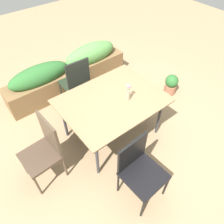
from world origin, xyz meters
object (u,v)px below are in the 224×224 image
chair_near_left (139,168)px  flower_vase (128,92)px  potted_plant (171,84)px  planter_box (68,73)px  chair_far_side (76,81)px  dining_table (112,102)px  chair_end_left (44,148)px

chair_near_left → flower_vase: (0.50, 0.80, 0.37)m
chair_near_left → potted_plant: 2.13m
chair_near_left → planter_box: size_ratio=0.37×
chair_near_left → chair_far_side: bearing=-101.0°
dining_table → flower_vase: 0.28m
chair_end_left → chair_far_side: bearing=-51.9°
dining_table → flower_vase: bearing=-35.7°
chair_end_left → flower_vase: size_ratio=3.63×
dining_table → chair_far_side: chair_far_side is taller
dining_table → flower_vase: (0.18, -0.13, 0.17)m
chair_end_left → chair_far_side: 1.38m
dining_table → potted_plant: dining_table is taller
chair_end_left → chair_far_side: chair_end_left is taller
chair_end_left → chair_near_left: 1.20m
chair_near_left → chair_far_side: chair_far_side is taller
flower_vase → potted_plant: (1.34, 0.23, -0.67)m
chair_near_left → planter_box: bearing=-102.3°
chair_far_side → flower_vase: 1.13m
flower_vase → planter_box: size_ratio=0.11×
chair_end_left → planter_box: size_ratio=0.41×
chair_far_side → chair_end_left: bearing=-136.9°
chair_near_left → chair_far_side: 1.87m
chair_end_left → planter_box: bearing=-42.2°
dining_table → chair_end_left: size_ratio=1.45×
chair_end_left → chair_far_side: (1.03, 0.91, -0.01)m
potted_plant → dining_table: bearing=-176.2°
chair_near_left → chair_far_side: (0.28, 1.85, 0.03)m
planter_box → potted_plant: (1.43, -1.36, -0.15)m
dining_table → chair_end_left: (-1.08, 0.01, -0.16)m
chair_end_left → flower_vase: bearing=-99.4°
planter_box → flower_vase: bearing=-86.7°
chair_far_side → chair_near_left: bearing=-97.0°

